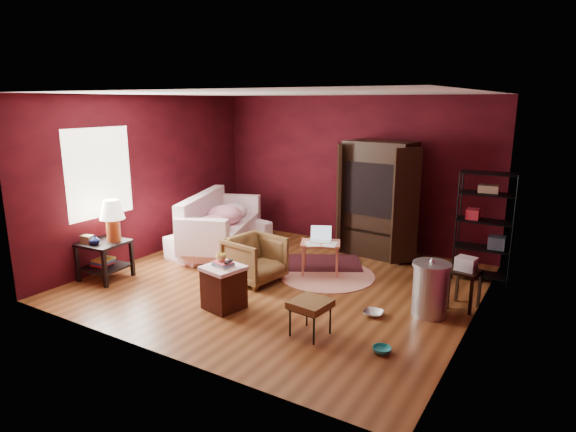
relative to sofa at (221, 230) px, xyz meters
name	(u,v)px	position (x,y,z in m)	size (l,w,h in m)	color
room	(278,192)	(1.77, -0.82, 1.01)	(5.54, 5.04, 2.84)	brown
sofa	(221,230)	(0.00, 0.00, 0.00)	(2.02, 0.59, 0.79)	white
armchair	(255,257)	(1.44, -0.96, -0.01)	(0.75, 0.70, 0.77)	black
pet_bowl_steel	(374,306)	(3.45, -1.19, -0.27)	(0.26, 0.06, 0.26)	silver
pet_bowl_turquoise	(382,344)	(3.88, -2.02, -0.29)	(0.21, 0.06, 0.21)	#25AAAE
vase	(95,240)	(-0.57, -2.25, 0.28)	(0.15, 0.16, 0.15)	#0B1339
mug	(221,257)	(1.63, -1.99, 0.32)	(0.13, 0.10, 0.13)	#FFEF7C
side_table	(108,232)	(-0.55, -2.02, 0.35)	(0.68, 0.68, 1.24)	black
sofa_cushions	(218,226)	(-0.02, -0.04, 0.07)	(1.63, 2.45, 0.96)	white
hamper	(224,287)	(1.66, -1.99, -0.09)	(0.56, 0.56, 0.67)	#451C0F
footstool	(310,305)	(3.00, -2.07, -0.02)	(0.47, 0.47, 0.43)	black
rug_round	(327,275)	(2.28, -0.19, -0.39)	(1.70, 1.70, 0.01)	beige
rug_oriental	(321,263)	(1.94, 0.28, -0.38)	(1.59, 1.43, 0.01)	#53161E
laptop_desk	(321,246)	(2.15, -0.16, 0.07)	(0.74, 0.65, 0.76)	#DD7D65
tv_armoire	(378,197)	(2.54, 1.23, 0.66)	(1.59, 0.95, 2.03)	black
wire_shelving	(486,222)	(4.40, 0.89, 0.53)	(0.84, 0.40, 1.68)	black
small_stand	(466,270)	(4.38, -0.34, 0.14)	(0.41, 0.41, 0.71)	black
trash_can	(430,289)	(4.05, -0.79, -0.04)	(0.57, 0.57, 0.76)	silver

